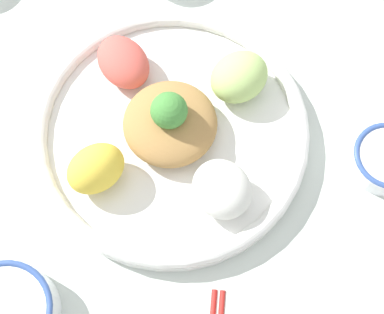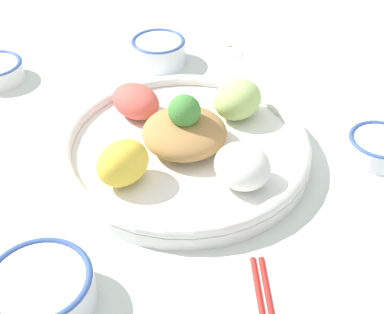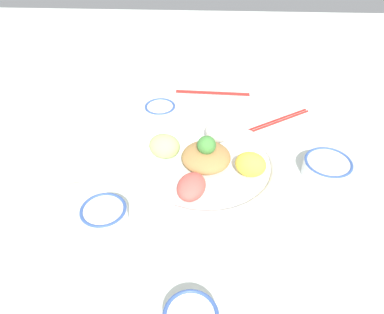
% 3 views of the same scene
% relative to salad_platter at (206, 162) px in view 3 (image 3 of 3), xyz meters
% --- Properties ---
extents(ground_plane, '(2.40, 2.40, 0.00)m').
position_rel_salad_platter_xyz_m(ground_plane, '(-0.02, 0.02, -0.03)').
color(ground_plane, silver).
extents(salad_platter, '(0.37, 0.37, 0.10)m').
position_rel_salad_platter_xyz_m(salad_platter, '(0.00, 0.00, 0.00)').
color(salad_platter, white).
rests_on(salad_platter, ground_plane).
extents(sauce_bowl_red, '(0.12, 0.12, 0.05)m').
position_rel_salad_platter_xyz_m(sauce_bowl_red, '(-0.30, 0.01, -0.00)').
color(sauce_bowl_red, white).
rests_on(sauce_bowl_red, ground_plane).
extents(sauce_bowl_dark, '(0.10, 0.10, 0.05)m').
position_rel_salad_platter_xyz_m(sauce_bowl_dark, '(0.22, 0.18, -0.00)').
color(sauce_bowl_dark, white).
rests_on(sauce_bowl_dark, ground_plane).
extents(rice_bowl_plain, '(0.09, 0.09, 0.03)m').
position_rel_salad_platter_xyz_m(rice_bowl_plain, '(0.14, -0.25, -0.01)').
color(rice_bowl_plain, white).
rests_on(rice_bowl_plain, ground_plane).
extents(chopsticks_pair_near, '(0.19, 0.13, 0.01)m').
position_rel_salad_platter_xyz_m(chopsticks_pair_near, '(-0.22, -0.23, -0.02)').
color(chopsticks_pair_near, red).
rests_on(chopsticks_pair_near, ground_plane).
extents(chopsticks_pair_far, '(0.25, 0.03, 0.01)m').
position_rel_salad_platter_xyz_m(chopsticks_pair_far, '(-0.02, -0.38, -0.02)').
color(chopsticks_pair_far, red).
rests_on(chopsticks_pair_far, ground_plane).
extents(serving_spoon_main, '(0.11, 0.11, 0.01)m').
position_rel_salad_platter_xyz_m(serving_spoon_main, '(0.33, 0.09, -0.02)').
color(serving_spoon_main, beige).
rests_on(serving_spoon_main, ground_plane).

